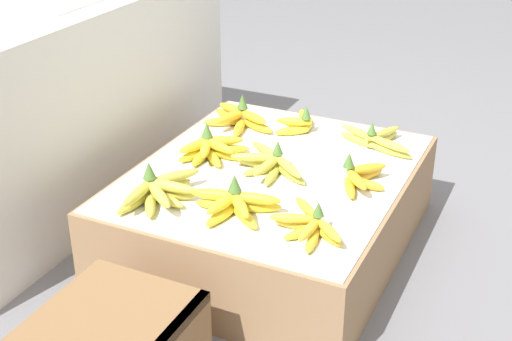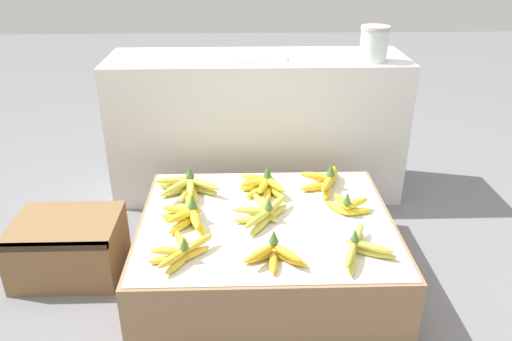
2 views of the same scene
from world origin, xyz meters
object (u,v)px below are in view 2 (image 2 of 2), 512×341
(banana_bunch_front_midright, at_px, (359,248))
(banana_bunch_middle_midleft, at_px, (263,213))
(banana_bunch_front_midleft, at_px, (274,255))
(wooden_crate, at_px, (69,246))
(banana_bunch_back_midleft, at_px, (264,185))
(foam_tray_white, at_px, (256,57))
(banana_bunch_front_left, at_px, (180,252))
(glass_jar, at_px, (374,44))
(banana_bunch_middle_left, at_px, (188,215))
(banana_bunch_back_left, at_px, (187,187))
(banana_bunch_back_midright, at_px, (325,180))
(banana_bunch_middle_midright, at_px, (348,205))

(banana_bunch_front_midright, distance_m, banana_bunch_middle_midleft, 0.38)
(banana_bunch_front_midleft, bearing_deg, wooden_crate, 157.24)
(wooden_crate, distance_m, banana_bunch_back_midleft, 0.80)
(banana_bunch_front_midleft, height_order, foam_tray_white, foam_tray_white)
(banana_bunch_middle_midleft, distance_m, foam_tray_white, 0.81)
(banana_bunch_front_left, bearing_deg, banana_bunch_front_midleft, -5.76)
(glass_jar, bearing_deg, banana_bunch_middle_left, -139.94)
(banana_bunch_front_midright, height_order, foam_tray_white, foam_tray_white)
(banana_bunch_back_left, bearing_deg, banana_bunch_middle_midleft, -34.90)
(banana_bunch_back_left, relative_size, glass_jar, 1.75)
(banana_bunch_front_midleft, relative_size, banana_bunch_front_midright, 0.81)
(banana_bunch_back_midright, bearing_deg, banana_bunch_middle_left, -154.26)
(banana_bunch_front_midleft, bearing_deg, banana_bunch_middle_midright, 45.83)
(banana_bunch_back_midleft, relative_size, glass_jar, 1.26)
(banana_bunch_back_midright, bearing_deg, glass_jar, 58.08)
(banana_bunch_back_left, bearing_deg, banana_bunch_middle_left, -83.71)
(banana_bunch_front_left, relative_size, banana_bunch_back_midright, 0.80)
(banana_bunch_middle_left, bearing_deg, wooden_crate, 170.61)
(banana_bunch_front_left, distance_m, banana_bunch_middle_midleft, 0.36)
(foam_tray_white, bearing_deg, banana_bunch_back_midright, -59.97)
(banana_bunch_back_left, bearing_deg, wooden_crate, -162.47)
(wooden_crate, bearing_deg, glass_jar, 24.69)
(banana_bunch_middle_midleft, bearing_deg, banana_bunch_front_midleft, -84.85)
(banana_bunch_front_midright, distance_m, banana_bunch_back_midright, 0.47)
(banana_bunch_front_left, bearing_deg, banana_bunch_front_midright, 0.23)
(wooden_crate, height_order, banana_bunch_middle_midright, banana_bunch_middle_midright)
(banana_bunch_middle_midleft, bearing_deg, banana_bunch_back_left, 145.10)
(banana_bunch_middle_left, bearing_deg, banana_bunch_front_midleft, -39.80)
(banana_bunch_front_left, height_order, foam_tray_white, foam_tray_white)
(banana_bunch_middle_midleft, xyz_separation_m, glass_jar, (0.52, 0.65, 0.47))
(banana_bunch_back_midright, bearing_deg, foam_tray_white, 120.03)
(banana_bunch_middle_midright, relative_size, glass_jar, 1.14)
(banana_bunch_front_midleft, xyz_separation_m, banana_bunch_middle_left, (-0.30, 0.25, 0.00))
(banana_bunch_middle_midleft, xyz_separation_m, banana_bunch_back_midright, (0.26, 0.24, 0.00))
(banana_bunch_back_midright, bearing_deg, banana_bunch_middle_midright, -75.07)
(banana_bunch_back_left, height_order, foam_tray_white, foam_tray_white)
(banana_bunch_back_midleft, bearing_deg, banana_bunch_middle_midright, -28.61)
(banana_bunch_back_left, relative_size, foam_tray_white, 1.00)
(banana_bunch_front_left, relative_size, foam_tray_white, 0.79)
(banana_bunch_back_left, bearing_deg, banana_bunch_front_midright, -36.07)
(banana_bunch_front_left, xyz_separation_m, banana_bunch_front_midleft, (0.30, -0.03, 0.00))
(wooden_crate, bearing_deg, banana_bunch_back_left, 17.53)
(banana_bunch_back_midleft, bearing_deg, foam_tray_white, 91.57)
(banana_bunch_front_left, relative_size, banana_bunch_front_midright, 0.81)
(banana_bunch_middle_midleft, relative_size, banana_bunch_back_midright, 0.97)
(banana_bunch_front_midleft, xyz_separation_m, banana_bunch_middle_midleft, (-0.02, 0.26, -0.00))
(banana_bunch_middle_midleft, bearing_deg, banana_bunch_front_left, -140.08)
(wooden_crate, distance_m, glass_jar, 1.54)
(banana_bunch_back_midleft, bearing_deg, banana_bunch_back_left, -179.68)
(banana_bunch_front_midleft, relative_size, banana_bunch_middle_left, 0.88)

